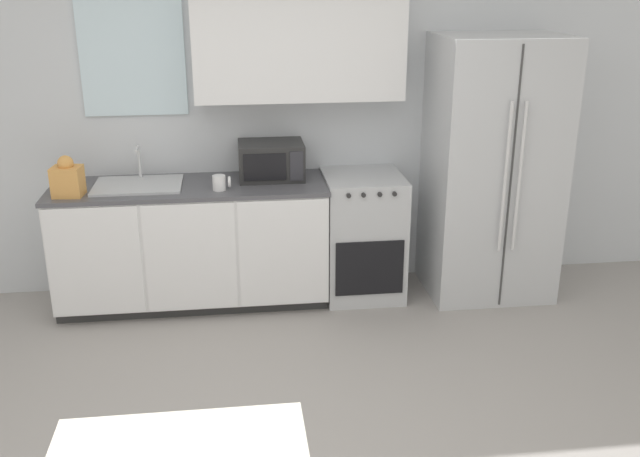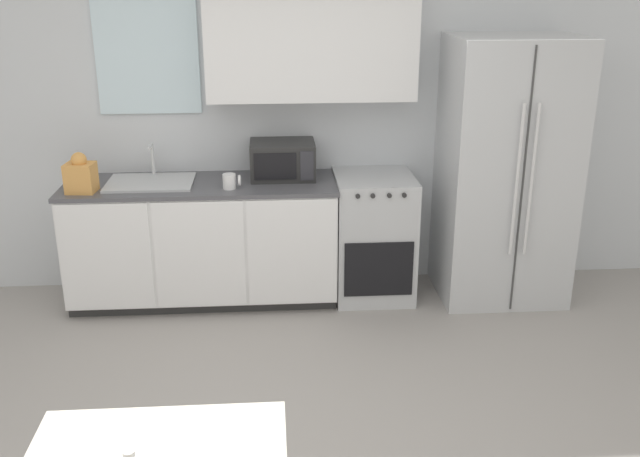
% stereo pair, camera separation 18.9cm
% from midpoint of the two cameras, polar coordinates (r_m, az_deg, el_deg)
% --- Properties ---
extents(wall_back, '(12.00, 0.38, 2.70)m').
position_cam_midpoint_polar(wall_back, '(5.30, -3.58, 10.18)').
color(wall_back, silver).
rests_on(wall_back, ground_plane).
extents(kitchen_counter, '(1.93, 0.66, 0.90)m').
position_cam_midpoint_polar(kitchen_counter, '(5.26, -8.27, -1.05)').
color(kitchen_counter, '#333333').
rests_on(kitchen_counter, ground_plane).
extents(oven_range, '(0.57, 0.63, 0.92)m').
position_cam_midpoint_polar(oven_range, '(5.32, 5.28, -0.62)').
color(oven_range, '#B7BABC').
rests_on(oven_range, ground_plane).
extents(refrigerator, '(0.89, 0.76, 1.91)m').
position_cam_midpoint_polar(refrigerator, '(5.36, 15.61, 4.42)').
color(refrigerator, silver).
rests_on(refrigerator, ground_plane).
extents(kitchen_sink, '(0.60, 0.45, 0.25)m').
position_cam_midpoint_polar(kitchen_sink, '(5.17, -12.39, 3.69)').
color(kitchen_sink, '#B7BABC').
rests_on(kitchen_sink, kitchen_counter).
extents(microwave, '(0.46, 0.37, 0.26)m').
position_cam_midpoint_polar(microwave, '(5.18, -1.96, 5.51)').
color(microwave, '#282828').
rests_on(microwave, kitchen_counter).
extents(coffee_mug, '(0.13, 0.09, 0.10)m').
position_cam_midpoint_polar(coffee_mug, '(4.95, -6.08, 3.77)').
color(coffee_mug, white).
rests_on(coffee_mug, kitchen_counter).
extents(grocery_bag_0, '(0.21, 0.18, 0.28)m').
position_cam_midpoint_polar(grocery_bag_0, '(5.06, -17.60, 4.10)').
color(grocery_bag_0, '#DB994C').
rests_on(grocery_bag_0, kitchen_counter).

